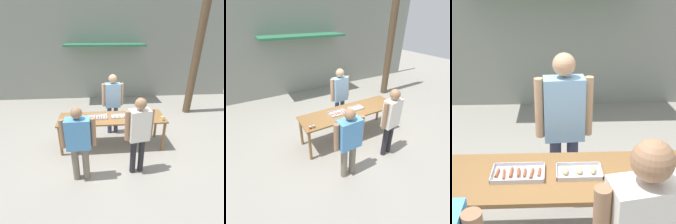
# 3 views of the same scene
# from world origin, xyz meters

# --- Properties ---
(serving_table) EXTENTS (2.74, 0.78, 0.87)m
(serving_table) POSITION_xyz_m (0.00, 0.00, 0.78)
(serving_table) COLOR brown
(serving_table) RESTS_ON ground
(food_tray_sausages) EXTENTS (0.48, 0.28, 0.04)m
(food_tray_sausages) POSITION_xyz_m (-0.36, 0.01, 0.88)
(food_tray_sausages) COLOR silver
(food_tray_sausages) RESTS_ON serving_table
(food_tray_buns) EXTENTS (0.41, 0.25, 0.06)m
(food_tray_buns) POSITION_xyz_m (0.19, 0.02, 0.89)
(food_tray_buns) COLOR silver
(food_tray_buns) RESTS_ON serving_table
(person_server_behind_table) EXTENTS (0.62, 0.26, 1.82)m
(person_server_behind_table) POSITION_xyz_m (0.08, 0.70, 1.09)
(person_server_behind_table) COLOR #333851
(person_server_behind_table) RESTS_ON ground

